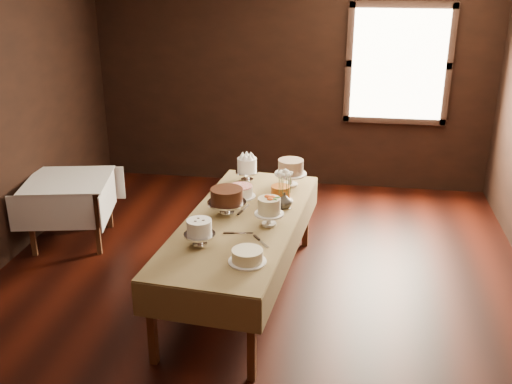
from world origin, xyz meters
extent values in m
cube|color=black|center=(0.00, 0.00, 0.00)|extent=(5.00, 6.00, 0.01)
cube|color=black|center=(0.00, 3.00, 1.40)|extent=(5.00, 0.02, 2.80)
cube|color=#FFEABF|center=(1.30, 2.94, 1.60)|extent=(1.10, 0.05, 1.30)
cube|color=#482512|center=(-0.58, -0.96, 0.33)|extent=(0.06, 0.06, 0.66)
cube|color=#482512|center=(-0.38, 1.22, 0.33)|extent=(0.06, 0.06, 0.66)
cube|color=#482512|center=(0.17, -1.03, 0.33)|extent=(0.06, 0.06, 0.66)
cube|color=#482512|center=(0.37, 1.15, 0.33)|extent=(0.06, 0.06, 0.66)
cube|color=#482512|center=(-0.11, 0.09, 0.70)|extent=(1.08, 2.38, 0.04)
cube|color=#9D8355|center=(-0.11, 0.09, 0.73)|extent=(1.14, 2.45, 0.01)
cube|color=#482512|center=(-2.31, 0.50, 0.32)|extent=(0.06, 0.06, 0.64)
cube|color=#482512|center=(-2.44, 1.13, 0.32)|extent=(0.06, 0.06, 0.64)
cube|color=#482512|center=(-1.68, 0.64, 0.32)|extent=(0.06, 0.06, 0.64)
cube|color=#482512|center=(-1.81, 1.27, 0.32)|extent=(0.06, 0.06, 0.64)
cube|color=#482512|center=(-2.06, 0.88, 0.66)|extent=(0.88, 0.88, 0.04)
cube|color=white|center=(-2.06, 0.88, 0.69)|extent=(0.98, 0.98, 0.01)
cylinder|color=silver|center=(-0.22, 1.03, 0.79)|extent=(0.23, 0.23, 0.11)
cylinder|color=white|center=(-0.22, 1.03, 0.91)|extent=(0.25, 0.25, 0.13)
cylinder|color=white|center=(0.22, 0.97, 0.80)|extent=(0.31, 0.31, 0.14)
cylinder|color=tan|center=(0.22, 0.97, 0.94)|extent=(0.29, 0.29, 0.13)
cylinder|color=white|center=(-0.20, 0.60, 0.74)|extent=(0.27, 0.27, 0.01)
cylinder|color=white|center=(-0.20, 0.60, 0.79)|extent=(0.26, 0.26, 0.09)
cylinder|color=white|center=(0.17, 0.55, 0.74)|extent=(0.23, 0.23, 0.01)
cylinder|color=#C3611B|center=(0.17, 0.55, 0.81)|extent=(0.24, 0.24, 0.14)
cylinder|color=silver|center=(-0.25, 0.19, 0.80)|extent=(0.34, 0.34, 0.13)
cylinder|color=#3C190C|center=(-0.25, 0.19, 0.92)|extent=(0.39, 0.39, 0.12)
cylinder|color=white|center=(0.14, 0.02, 0.79)|extent=(0.25, 0.25, 0.12)
cylinder|color=beige|center=(0.14, 0.02, 0.92)|extent=(0.25, 0.25, 0.13)
cylinder|color=silver|center=(-0.34, -0.44, 0.79)|extent=(0.25, 0.25, 0.11)
cylinder|color=white|center=(-0.34, -0.44, 0.90)|extent=(0.27, 0.27, 0.11)
cylinder|color=white|center=(0.07, -0.65, 0.74)|extent=(0.28, 0.28, 0.01)
cylinder|color=beige|center=(0.07, -0.65, 0.79)|extent=(0.23, 0.23, 0.09)
cube|color=silver|center=(-0.04, -0.18, 0.74)|extent=(0.24, 0.06, 0.01)
cube|color=silver|center=(0.15, -0.34, 0.74)|extent=(0.16, 0.21, 0.01)
cube|color=silver|center=(-0.12, 0.34, 0.74)|extent=(0.08, 0.24, 0.01)
cube|color=silver|center=(0.22, 0.36, 0.74)|extent=(0.22, 0.14, 0.01)
cube|color=silver|center=(-0.40, -0.09, 0.74)|extent=(0.22, 0.14, 0.01)
imported|color=#2D2823|center=(0.22, 0.40, 0.81)|extent=(0.19, 0.19, 0.14)
camera|label=1|loc=(0.74, -4.50, 2.84)|focal=42.18mm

